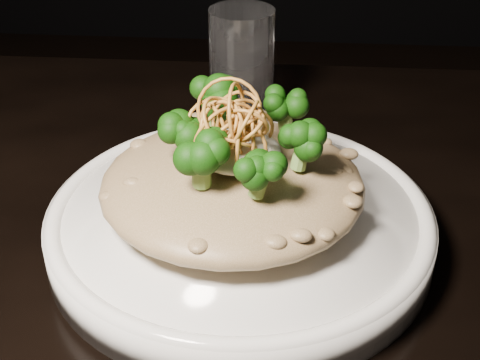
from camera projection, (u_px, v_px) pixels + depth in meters
name	position (u px, v px, depth m)	size (l,w,h in m)	color
plate	(240.00, 225.00, 0.50)	(0.29, 0.29, 0.03)	white
risotto	(232.00, 184.00, 0.49)	(0.19, 0.19, 0.04)	brown
broccoli	(247.00, 125.00, 0.46)	(0.14, 0.14, 0.05)	black
cheese	(238.00, 151.00, 0.47)	(0.06, 0.06, 0.02)	white
shallots	(234.00, 121.00, 0.45)	(0.05, 0.05, 0.03)	#945B1F
drinking_glass	(242.00, 65.00, 0.66)	(0.06, 0.06, 0.11)	white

